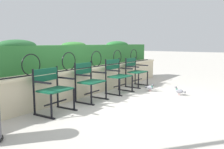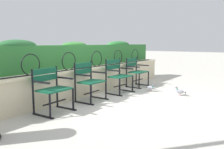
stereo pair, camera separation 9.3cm
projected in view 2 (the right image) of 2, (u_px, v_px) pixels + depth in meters
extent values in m
plane|color=#BCB7AD|center=(115.00, 97.00, 5.49)|extent=(60.00, 60.00, 0.00)
cube|color=beige|center=(90.00, 81.00, 5.90)|extent=(6.99, 0.35, 0.63)
cube|color=beige|center=(90.00, 68.00, 5.85)|extent=(6.99, 0.41, 0.05)
cylinder|color=black|center=(92.00, 67.00, 5.81)|extent=(6.46, 0.02, 0.02)
torus|color=black|center=(31.00, 65.00, 4.35)|extent=(0.42, 0.02, 0.42)
torus|color=black|center=(69.00, 61.00, 5.14)|extent=(0.42, 0.02, 0.42)
torus|color=black|center=(97.00, 59.00, 5.94)|extent=(0.42, 0.02, 0.42)
torus|color=black|center=(118.00, 57.00, 6.73)|extent=(0.42, 0.02, 0.42)
torus|color=black|center=(135.00, 55.00, 7.53)|extent=(0.42, 0.02, 0.42)
cube|color=#2D7033|center=(77.00, 56.00, 6.07)|extent=(6.85, 0.53, 0.57)
ellipsoid|color=#285F31|center=(17.00, 46.00, 4.64)|extent=(0.86, 0.48, 0.25)
ellipsoid|color=#2E692C|center=(75.00, 45.00, 5.96)|extent=(0.75, 0.48, 0.17)
ellipsoid|color=#276C30|center=(119.00, 45.00, 7.61)|extent=(1.09, 0.48, 0.23)
cube|color=#0F4C33|center=(60.00, 90.00, 4.16)|extent=(0.59, 0.16, 0.03)
cube|color=#0F4C33|center=(54.00, 90.00, 4.24)|extent=(0.59, 0.16, 0.03)
cube|color=#0F4C33|center=(49.00, 89.00, 4.31)|extent=(0.59, 0.16, 0.03)
cube|color=#0F4C33|center=(45.00, 71.00, 4.32)|extent=(0.59, 0.06, 0.11)
cube|color=#0F4C33|center=(45.00, 78.00, 4.34)|extent=(0.59, 0.06, 0.11)
cylinder|color=black|center=(57.00, 87.00, 4.61)|extent=(0.04, 0.04, 0.84)
cylinder|color=black|center=(73.00, 99.00, 4.41)|extent=(0.04, 0.04, 0.44)
cube|color=black|center=(66.00, 108.00, 4.54)|extent=(0.07, 0.52, 0.02)
cube|color=black|center=(65.00, 78.00, 4.46)|extent=(0.06, 0.40, 0.03)
cylinder|color=black|center=(33.00, 92.00, 4.12)|extent=(0.04, 0.04, 0.84)
cylinder|color=black|center=(50.00, 106.00, 3.92)|extent=(0.04, 0.04, 0.44)
cube|color=black|center=(43.00, 116.00, 4.05)|extent=(0.07, 0.52, 0.02)
cube|color=black|center=(42.00, 82.00, 3.97)|extent=(0.06, 0.40, 0.03)
cylinder|color=black|center=(55.00, 102.00, 4.27)|extent=(0.56, 0.06, 0.03)
cube|color=#0F4C33|center=(97.00, 82.00, 5.03)|extent=(0.57, 0.16, 0.03)
cube|color=#0F4C33|center=(92.00, 82.00, 5.10)|extent=(0.57, 0.16, 0.03)
cube|color=#0F4C33|center=(87.00, 81.00, 5.17)|extent=(0.57, 0.16, 0.03)
cube|color=#0F4C33|center=(83.00, 65.00, 5.18)|extent=(0.57, 0.06, 0.11)
cube|color=#0F4C33|center=(83.00, 71.00, 5.20)|extent=(0.57, 0.06, 0.11)
cylinder|color=black|center=(91.00, 79.00, 5.46)|extent=(0.04, 0.04, 0.87)
cylinder|color=black|center=(106.00, 90.00, 5.26)|extent=(0.04, 0.04, 0.44)
cube|color=black|center=(99.00, 98.00, 5.39)|extent=(0.07, 0.52, 0.02)
cube|color=black|center=(99.00, 72.00, 5.31)|extent=(0.06, 0.40, 0.03)
cylinder|color=black|center=(75.00, 83.00, 4.99)|extent=(0.04, 0.04, 0.87)
cylinder|color=black|center=(91.00, 95.00, 4.79)|extent=(0.04, 0.04, 0.44)
cube|color=black|center=(84.00, 103.00, 4.92)|extent=(0.07, 0.52, 0.02)
cube|color=black|center=(83.00, 75.00, 4.84)|extent=(0.06, 0.40, 0.03)
cylinder|color=black|center=(92.00, 92.00, 5.13)|extent=(0.54, 0.06, 0.03)
cube|color=#0F4C33|center=(125.00, 77.00, 5.84)|extent=(0.60, 0.14, 0.03)
cube|color=#0F4C33|center=(120.00, 76.00, 5.92)|extent=(0.60, 0.14, 0.03)
cube|color=#0F4C33|center=(116.00, 76.00, 6.00)|extent=(0.60, 0.14, 0.03)
cube|color=#0F4C33|center=(113.00, 62.00, 6.01)|extent=(0.60, 0.04, 0.11)
cube|color=#0F4C33|center=(113.00, 67.00, 6.03)|extent=(0.60, 0.04, 0.11)
cylinder|color=black|center=(119.00, 74.00, 6.30)|extent=(0.04, 0.04, 0.89)
cylinder|color=black|center=(133.00, 84.00, 6.07)|extent=(0.04, 0.04, 0.44)
cube|color=black|center=(127.00, 91.00, 6.22)|extent=(0.05, 0.52, 0.02)
cube|color=black|center=(127.00, 68.00, 6.13)|extent=(0.05, 0.40, 0.03)
cylinder|color=black|center=(106.00, 77.00, 5.83)|extent=(0.04, 0.04, 0.89)
cylinder|color=black|center=(120.00, 87.00, 5.60)|extent=(0.04, 0.04, 0.44)
cube|color=black|center=(114.00, 94.00, 5.74)|extent=(0.05, 0.52, 0.02)
cube|color=black|center=(114.00, 71.00, 5.66)|extent=(0.05, 0.40, 0.03)
cylinder|color=black|center=(120.00, 85.00, 5.96)|extent=(0.57, 0.04, 0.03)
cube|color=#0F4C33|center=(142.00, 72.00, 6.74)|extent=(0.56, 0.14, 0.03)
cube|color=#0F4C33|center=(138.00, 72.00, 6.82)|extent=(0.56, 0.14, 0.03)
cube|color=#0F4C33|center=(134.00, 72.00, 6.90)|extent=(0.56, 0.14, 0.03)
cube|color=#0F4C33|center=(132.00, 60.00, 6.91)|extent=(0.56, 0.04, 0.11)
cube|color=#0F4C33|center=(132.00, 64.00, 6.93)|extent=(0.56, 0.04, 0.11)
cylinder|color=black|center=(136.00, 71.00, 7.18)|extent=(0.04, 0.04, 0.86)
cylinder|color=black|center=(148.00, 79.00, 6.96)|extent=(0.04, 0.04, 0.44)
cube|color=black|center=(143.00, 85.00, 7.10)|extent=(0.05, 0.52, 0.02)
cube|color=black|center=(143.00, 65.00, 7.01)|extent=(0.04, 0.40, 0.03)
cylinder|color=black|center=(127.00, 73.00, 6.74)|extent=(0.04, 0.04, 0.86)
cylinder|color=black|center=(139.00, 81.00, 6.51)|extent=(0.04, 0.04, 0.44)
cube|color=black|center=(133.00, 87.00, 6.65)|extent=(0.05, 0.52, 0.02)
cube|color=black|center=(134.00, 67.00, 6.57)|extent=(0.04, 0.40, 0.03)
cylinder|color=black|center=(138.00, 80.00, 6.85)|extent=(0.53, 0.04, 0.03)
ellipsoid|color=gray|center=(151.00, 88.00, 6.14)|extent=(0.16, 0.21, 0.11)
cylinder|color=#2D6B56|center=(152.00, 87.00, 6.08)|extent=(0.06, 0.07, 0.06)
sphere|color=slate|center=(153.00, 85.00, 6.05)|extent=(0.06, 0.06, 0.06)
cone|color=black|center=(154.00, 85.00, 6.03)|extent=(0.02, 0.03, 0.01)
cone|color=#595960|center=(148.00, 87.00, 6.23)|extent=(0.08, 0.09, 0.06)
ellipsoid|color=slate|center=(151.00, 87.00, 6.17)|extent=(0.06, 0.14, 0.07)
ellipsoid|color=slate|center=(149.00, 88.00, 6.12)|extent=(0.06, 0.14, 0.07)
cylinder|color=#C6515B|center=(151.00, 91.00, 6.15)|extent=(0.01, 0.01, 0.05)
cylinder|color=#C6515B|center=(150.00, 91.00, 6.14)|extent=(0.01, 0.01, 0.05)
ellipsoid|color=gray|center=(180.00, 91.00, 5.66)|extent=(0.11, 0.20, 0.11)
cylinder|color=#2D6B56|center=(177.00, 90.00, 5.69)|extent=(0.05, 0.06, 0.06)
sphere|color=slate|center=(176.00, 87.00, 5.70)|extent=(0.06, 0.06, 0.06)
cone|color=black|center=(175.00, 88.00, 5.72)|extent=(0.02, 0.02, 0.01)
cone|color=#595960|center=(184.00, 92.00, 5.59)|extent=(0.06, 0.08, 0.06)
ellipsoid|color=slate|center=(179.00, 92.00, 5.62)|extent=(0.03, 0.14, 0.07)
ellipsoid|color=slate|center=(181.00, 91.00, 5.68)|extent=(0.03, 0.14, 0.07)
cylinder|color=#C6515B|center=(179.00, 95.00, 5.66)|extent=(0.01, 0.01, 0.05)
cylinder|color=#C6515B|center=(180.00, 95.00, 5.68)|extent=(0.01, 0.01, 0.05)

